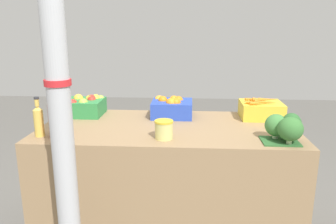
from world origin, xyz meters
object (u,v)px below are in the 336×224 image
at_px(support_pole, 60,106).
at_px(broccoli_pile, 286,127).
at_px(apple_crate, 84,106).
at_px(orange_crate, 172,107).
at_px(carrot_crate, 261,110).
at_px(juice_bottle_golden, 39,120).
at_px(juice_bottle_ruby, 54,117).
at_px(pickle_jar, 164,130).

relative_size(support_pole, broccoli_pile, 9.90).
bearing_deg(apple_crate, support_pole, -77.94).
relative_size(support_pole, orange_crate, 7.54).
relative_size(carrot_crate, juice_bottle_golden, 1.21).
relative_size(support_pole, juice_bottle_ruby, 7.60).
height_order(apple_crate, broccoli_pile, broccoli_pile).
distance_m(support_pole, juice_bottle_ruby, 0.54).
relative_size(support_pole, pickle_jar, 19.89).
height_order(orange_crate, juice_bottle_golden, juice_bottle_golden).
height_order(apple_crate, pickle_jar, apple_crate).
xyz_separation_m(apple_crate, broccoli_pile, (1.41, -0.56, 0.02)).
height_order(carrot_crate, pickle_jar, carrot_crate).
bearing_deg(orange_crate, carrot_crate, -0.36).
relative_size(juice_bottle_golden, juice_bottle_ruby, 0.83).
bearing_deg(juice_bottle_golden, support_pole, -53.74).
relative_size(orange_crate, pickle_jar, 2.64).
bearing_deg(juice_bottle_ruby, support_pole, -62.92).
bearing_deg(support_pole, orange_crate, 64.20).
bearing_deg(carrot_crate, juice_bottle_ruby, -158.97).
xyz_separation_m(support_pole, pickle_jar, (0.46, 0.46, -0.25)).
xyz_separation_m(orange_crate, pickle_jar, (-0.02, -0.54, -0.01)).
bearing_deg(apple_crate, pickle_jar, -38.81).
height_order(carrot_crate, juice_bottle_golden, juice_bottle_golden).
xyz_separation_m(carrot_crate, juice_bottle_ruby, (-1.40, -0.54, 0.06)).
height_order(broccoli_pile, pickle_jar, broccoli_pile).
bearing_deg(support_pole, apple_crate, 102.06).
bearing_deg(support_pole, carrot_crate, 40.36).
height_order(orange_crate, carrot_crate, carrot_crate).
xyz_separation_m(apple_crate, carrot_crate, (1.38, -0.01, -0.01)).
bearing_deg(support_pole, juice_bottle_golden, 126.26).
bearing_deg(pickle_jar, orange_crate, 87.91).
relative_size(apple_crate, orange_crate, 1.00).
bearing_deg(juice_bottle_ruby, pickle_jar, 0.21).
bearing_deg(carrot_crate, support_pole, -139.64).
distance_m(orange_crate, pickle_jar, 0.54).
bearing_deg(juice_bottle_ruby, broccoli_pile, -0.53).
relative_size(support_pole, apple_crate, 7.54).
height_order(support_pole, orange_crate, support_pole).
height_order(carrot_crate, juice_bottle_ruby, juice_bottle_ruby).
relative_size(apple_crate, broccoli_pile, 1.31).
xyz_separation_m(orange_crate, juice_bottle_golden, (-0.81, -0.54, 0.03)).
distance_m(apple_crate, orange_crate, 0.69).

